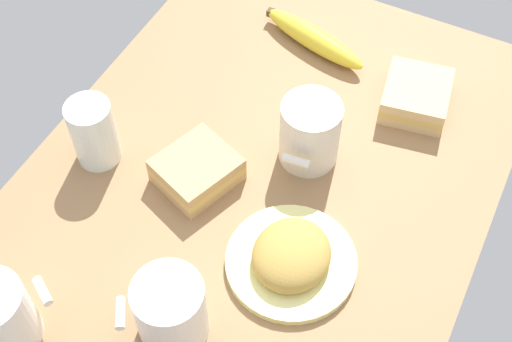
{
  "coord_description": "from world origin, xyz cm",
  "views": [
    {
      "loc": [
        -52.07,
        -26.44,
        84.27
      ],
      "look_at": [
        0.0,
        0.0,
        5.0
      ],
      "focal_mm": 49.34,
      "sensor_mm": 36.0,
      "label": 1
    }
  ],
  "objects_px": {
    "plate_of_food": "(291,258)",
    "sandwich_main": "(416,96)",
    "glass_of_milk": "(94,135)",
    "banana": "(314,38)",
    "coffee_mug_black": "(310,132)",
    "sandwich_side": "(197,170)",
    "coffee_mug_milky": "(170,310)"
  },
  "relations": [
    {
      "from": "plate_of_food",
      "to": "sandwich_main",
      "type": "xyz_separation_m",
      "value": [
        0.34,
        -0.05,
        0.0
      ]
    },
    {
      "from": "glass_of_milk",
      "to": "banana",
      "type": "height_order",
      "value": "glass_of_milk"
    },
    {
      "from": "coffee_mug_black",
      "to": "sandwich_side",
      "type": "distance_m",
      "value": 0.17
    },
    {
      "from": "plate_of_food",
      "to": "coffee_mug_black",
      "type": "distance_m",
      "value": 0.19
    },
    {
      "from": "sandwich_main",
      "to": "banana",
      "type": "bearing_deg",
      "value": 75.89
    },
    {
      "from": "glass_of_milk",
      "to": "banana",
      "type": "bearing_deg",
      "value": -27.98
    },
    {
      "from": "plate_of_food",
      "to": "banana",
      "type": "relative_size",
      "value": 0.86
    },
    {
      "from": "coffee_mug_milky",
      "to": "sandwich_side",
      "type": "xyz_separation_m",
      "value": [
        0.21,
        0.09,
        -0.03
      ]
    },
    {
      "from": "coffee_mug_milky",
      "to": "sandwich_main",
      "type": "height_order",
      "value": "coffee_mug_milky"
    },
    {
      "from": "coffee_mug_black",
      "to": "banana",
      "type": "relative_size",
      "value": 0.54
    },
    {
      "from": "glass_of_milk",
      "to": "banana",
      "type": "distance_m",
      "value": 0.4
    },
    {
      "from": "banana",
      "to": "glass_of_milk",
      "type": "bearing_deg",
      "value": 152.02
    },
    {
      "from": "coffee_mug_milky",
      "to": "sandwich_main",
      "type": "relative_size",
      "value": 0.89
    },
    {
      "from": "sandwich_side",
      "to": "glass_of_milk",
      "type": "height_order",
      "value": "glass_of_milk"
    },
    {
      "from": "coffee_mug_milky",
      "to": "sandwich_side",
      "type": "height_order",
      "value": "coffee_mug_milky"
    },
    {
      "from": "sandwich_main",
      "to": "plate_of_food",
      "type": "bearing_deg",
      "value": 171.47
    },
    {
      "from": "plate_of_food",
      "to": "sandwich_main",
      "type": "bearing_deg",
      "value": -8.53
    },
    {
      "from": "glass_of_milk",
      "to": "coffee_mug_milky",
      "type": "bearing_deg",
      "value": -127.84
    },
    {
      "from": "coffee_mug_black",
      "to": "glass_of_milk",
      "type": "bearing_deg",
      "value": 116.92
    },
    {
      "from": "sandwich_side",
      "to": "banana",
      "type": "bearing_deg",
      "value": -6.38
    },
    {
      "from": "sandwich_main",
      "to": "banana",
      "type": "relative_size",
      "value": 0.6
    },
    {
      "from": "plate_of_food",
      "to": "glass_of_milk",
      "type": "bearing_deg",
      "value": 83.49
    },
    {
      "from": "banana",
      "to": "plate_of_food",
      "type": "bearing_deg",
      "value": -159.9
    },
    {
      "from": "sandwich_main",
      "to": "coffee_mug_milky",
      "type": "bearing_deg",
      "value": 163.76
    },
    {
      "from": "coffee_mug_milky",
      "to": "glass_of_milk",
      "type": "height_order",
      "value": "glass_of_milk"
    },
    {
      "from": "coffee_mug_black",
      "to": "coffee_mug_milky",
      "type": "xyz_separation_m",
      "value": [
        -0.32,
        0.04,
        -0.0
      ]
    },
    {
      "from": "coffee_mug_milky",
      "to": "banana",
      "type": "height_order",
      "value": "coffee_mug_milky"
    },
    {
      "from": "sandwich_main",
      "to": "banana",
      "type": "xyz_separation_m",
      "value": [
        0.05,
        0.19,
        -0.0
      ]
    },
    {
      "from": "coffee_mug_milky",
      "to": "sandwich_main",
      "type": "xyz_separation_m",
      "value": [
        0.49,
        -0.14,
        -0.03
      ]
    },
    {
      "from": "banana",
      "to": "coffee_mug_milky",
      "type": "bearing_deg",
      "value": -174.53
    },
    {
      "from": "coffee_mug_black",
      "to": "sandwich_main",
      "type": "height_order",
      "value": "coffee_mug_black"
    },
    {
      "from": "coffee_mug_milky",
      "to": "glass_of_milk",
      "type": "relative_size",
      "value": 1.03
    }
  ]
}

